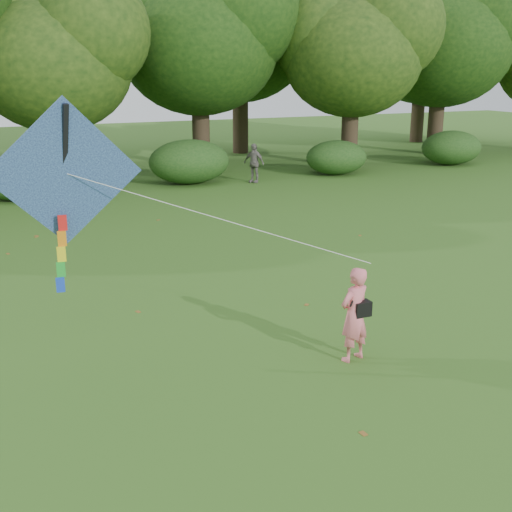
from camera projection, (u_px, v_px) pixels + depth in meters
name	position (u px, v px, depth m)	size (l,w,h in m)	color
ground	(358.00, 365.00, 10.83)	(100.00, 100.00, 0.00)	#265114
man_kite_flyer	(354.00, 314.00, 10.80)	(0.60, 0.40, 1.66)	#F0707C
bystander_right	(254.00, 163.00, 27.68)	(0.99, 0.41, 1.68)	slate
crossbody_bag	(361.00, 308.00, 10.79)	(0.43, 0.20, 0.68)	black
flying_kite	(66.00, 176.00, 10.13)	(5.75, 2.34, 3.18)	#224A95
tree_line	(125.00, 50.00, 29.92)	(54.70, 15.30, 9.48)	#3A2D1E
shrub_band	(103.00, 170.00, 25.71)	(39.15, 3.22, 1.88)	#264919
fallen_leaves	(200.00, 281.00, 15.04)	(9.85, 15.01, 0.01)	brown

